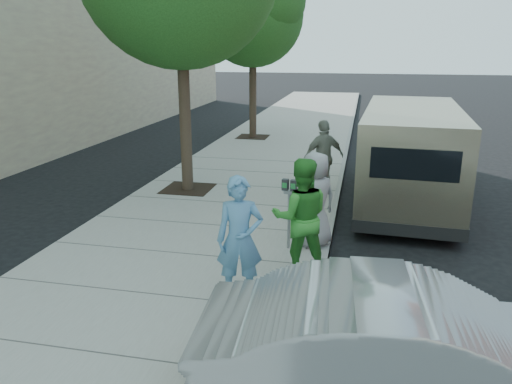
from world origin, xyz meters
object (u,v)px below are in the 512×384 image
person_officer (240,239)px  person_green_shirt (301,217)px  sedan (418,360)px  person_gray_shirt (315,200)px  parking_meter (289,199)px  tree_far (254,10)px  person_striped_polo (324,157)px  van (410,154)px

person_officer → person_green_shirt: (0.73, 0.99, 0.04)m
sedan → person_gray_shirt: size_ratio=2.54×
parking_meter → person_green_shirt: bearing=-62.7°
tree_far → person_officer: (2.62, -12.82, -3.83)m
person_gray_shirt → person_officer: bearing=32.3°
sedan → person_gray_shirt: person_gray_shirt is taller
parking_meter → sedan: size_ratio=0.29×
parking_meter → person_striped_polo: (0.30, 3.59, -0.02)m
tree_far → person_officer: bearing=-78.4°
tree_far → person_gray_shirt: tree_far is taller
parking_meter → person_striped_polo: 3.60m
sedan → person_striped_polo: size_ratio=2.43×
van → parking_meter: bearing=-118.4°
person_green_shirt → person_striped_polo: bearing=-102.2°
parking_meter → person_striped_polo: size_ratio=0.70×
van → person_gray_shirt: bearing=-114.9°
van → person_gray_shirt: (-1.87, -3.49, -0.19)m
person_officer → person_gray_shirt: bearing=55.9°
sedan → person_officer: size_ratio=2.43×
van → person_striped_polo: size_ratio=3.46×
person_officer → tree_far: bearing=88.1°
van → sedan: (-0.45, -7.57, -0.48)m
parking_meter → person_officer: bearing=-93.0°
sedan → person_officer: bearing=45.8°
parking_meter → person_gray_shirt: bearing=37.9°
tree_far → person_gray_shirt: (3.45, -10.63, -3.87)m
person_striped_polo → person_gray_shirt: bearing=59.5°
parking_meter → van: bearing=67.0°
sedan → person_gray_shirt: (-1.42, 4.08, 0.29)m
tree_far → sedan: size_ratio=1.48×
person_officer → person_striped_polo: 5.59m
person_gray_shirt → person_striped_polo: bearing=-124.8°
person_green_shirt → tree_far: bearing=-86.7°
sedan → person_green_shirt: (-1.52, 2.88, 0.37)m
van → person_green_shirt: (-1.97, -4.69, -0.12)m
tree_far → sedan: (4.87, -14.71, -4.16)m
parking_meter → sedan: (1.85, -3.84, -0.35)m
van → person_striped_polo: (-2.00, -0.14, -0.15)m
person_officer → person_green_shirt: person_green_shirt is taller
person_gray_shirt → person_striped_polo: (-0.13, 3.35, 0.04)m
sedan → person_green_shirt: person_green_shirt is taller
sedan → person_striped_polo: bearing=7.5°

